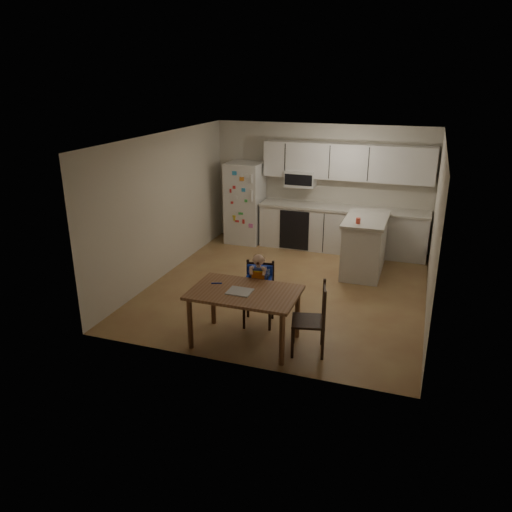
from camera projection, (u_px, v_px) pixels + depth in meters
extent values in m
cube|color=#8F5F3A|center=(287.00, 288.00, 8.48)|extent=(4.50, 5.00, 0.01)
cube|color=beige|center=(321.00, 186.00, 10.27)|extent=(4.50, 0.02, 2.50)
cube|color=beige|center=(165.00, 205.00, 8.74)|extent=(0.02, 5.00, 2.50)
cube|color=beige|center=(436.00, 230.00, 7.36)|extent=(0.02, 5.00, 2.50)
cube|color=white|center=(290.00, 138.00, 7.62)|extent=(4.50, 5.00, 0.01)
cube|color=silver|center=(245.00, 203.00, 10.57)|extent=(0.72, 0.70, 1.70)
cube|color=silver|center=(342.00, 230.00, 10.12)|extent=(3.34, 0.60, 0.86)
cube|color=beige|center=(343.00, 209.00, 9.95)|extent=(3.37, 0.62, 0.05)
cube|color=black|center=(294.00, 230.00, 10.13)|extent=(0.60, 0.02, 0.80)
cube|color=silver|center=(347.00, 162.00, 9.77)|extent=(3.34, 0.34, 0.70)
cube|color=silver|center=(301.00, 178.00, 10.15)|extent=(0.60, 0.38, 0.33)
cube|color=silver|center=(365.00, 246.00, 9.02)|extent=(0.66, 1.32, 0.97)
cube|color=beige|center=(367.00, 219.00, 8.85)|extent=(0.73, 1.39, 0.06)
cylinder|color=#D64532|center=(358.00, 221.00, 8.46)|extent=(0.08, 0.08, 0.10)
cube|color=brown|center=(245.00, 292.00, 6.50)|extent=(1.41, 0.90, 0.04)
cylinder|color=brown|center=(190.00, 324.00, 6.49)|extent=(0.07, 0.07, 0.71)
cylinder|color=brown|center=(213.00, 301.00, 7.15)|extent=(0.07, 0.07, 0.71)
cylinder|color=brown|center=(282.00, 339.00, 6.11)|extent=(0.07, 0.07, 0.71)
cylinder|color=brown|center=(297.00, 313.00, 6.77)|extent=(0.07, 0.07, 0.71)
cube|color=#BBBBC0|center=(240.00, 291.00, 6.47)|extent=(0.31, 0.27, 0.01)
cylinder|color=#152FAB|center=(216.00, 283.00, 6.72)|extent=(0.12, 0.06, 0.02)
cube|color=black|center=(259.00, 297.00, 7.12)|extent=(0.47, 0.47, 0.03)
cube|color=black|center=(244.00, 316.00, 7.05)|extent=(0.04, 0.04, 0.40)
cube|color=black|center=(248.00, 305.00, 7.38)|extent=(0.04, 0.04, 0.40)
cube|color=black|center=(270.00, 317.00, 7.00)|extent=(0.04, 0.04, 0.40)
cube|color=black|center=(273.00, 306.00, 7.34)|extent=(0.04, 0.04, 0.40)
cube|color=black|center=(260.00, 276.00, 7.20)|extent=(0.40, 0.11, 0.48)
cube|color=#152FAB|center=(259.00, 293.00, 7.10)|extent=(0.42, 0.39, 0.10)
cube|color=#152FAB|center=(260.00, 276.00, 7.15)|extent=(0.37, 0.13, 0.33)
cube|color=#5897CF|center=(258.00, 290.00, 7.06)|extent=(0.33, 0.30, 0.02)
cube|color=#283EB5|center=(259.00, 275.00, 7.01)|extent=(0.23, 0.17, 0.25)
cube|color=#EE380E|center=(258.00, 277.00, 6.96)|extent=(0.18, 0.05, 0.19)
sphere|color=beige|center=(259.00, 260.00, 6.92)|extent=(0.19, 0.19, 0.16)
ellipsoid|color=olive|center=(259.00, 259.00, 6.91)|extent=(0.19, 0.18, 0.14)
cube|color=black|center=(308.00, 321.00, 6.39)|extent=(0.50, 0.50, 0.03)
cube|color=black|center=(294.00, 329.00, 6.66)|extent=(0.04, 0.04, 0.42)
cube|color=black|center=(322.00, 330.00, 6.62)|extent=(0.04, 0.04, 0.42)
cube|color=black|center=(292.00, 343.00, 6.31)|extent=(0.04, 0.04, 0.42)
cube|color=black|center=(323.00, 345.00, 6.27)|extent=(0.04, 0.04, 0.42)
cube|color=black|center=(324.00, 303.00, 6.28)|extent=(0.13, 0.42, 0.50)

